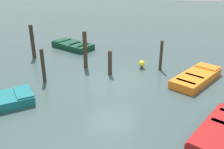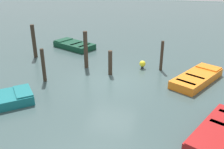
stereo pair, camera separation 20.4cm
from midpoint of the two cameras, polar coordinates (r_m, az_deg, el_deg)
The scene contains 10 objects.
ground_plane at distance 12.74m, azimuth -0.46°, elevation -1.45°, with size 80.00×80.00×0.00m, color #384C4C.
rowboat_red at distance 9.31m, azimuth 24.03°, elevation -12.21°, with size 2.65×3.54×0.46m.
rowboat_orange at distance 13.33m, azimuth 18.69°, elevation -0.58°, with size 2.74×3.64×0.46m.
rowboat_dark_green at distance 18.39m, azimuth -9.48°, elevation 6.72°, with size 3.36×2.54×0.46m.
mooring_piling_mid_right at distance 14.20m, azimuth -6.69°, elevation 5.67°, with size 0.24×0.24×2.17m, color #33281E.
mooring_piling_near_right at distance 14.12m, azimuth 10.94°, elevation 4.35°, with size 0.17×0.17×1.72m, color #33281E.
mooring_piling_far_right at distance 13.27m, azimuth -0.92°, elevation 2.74°, with size 0.22×0.22×1.36m, color #33281E.
mooring_piling_near_left at distance 16.70m, azimuth -18.36°, elevation 7.27°, with size 0.24×0.24×2.15m, color #33281E.
mooring_piling_center at distance 12.82m, azimuth -16.19°, elevation 1.96°, with size 0.19×0.19×1.74m, color #33281E.
marker_buoy at distance 14.36m, azimuth 6.57°, elevation 2.51°, with size 0.36×0.36×0.48m.
Camera 1 is at (-2.95, 11.22, 5.28)m, focal length 39.27 mm.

